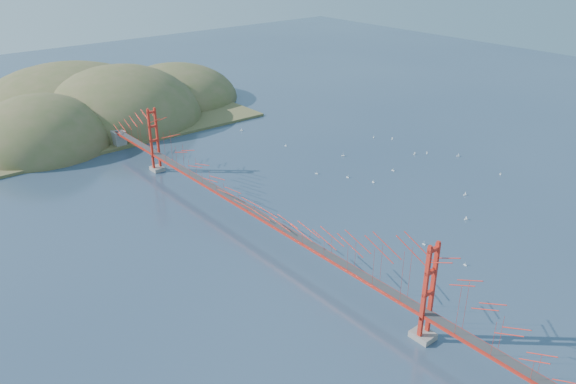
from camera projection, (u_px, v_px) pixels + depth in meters
ground at (256, 233)px, 81.06m from camera, size 320.00×320.00×0.00m
bridge at (254, 188)px, 78.22m from camera, size 2.20×94.40×12.00m
far_headlands at (88, 118)px, 130.18m from camera, size 84.00×58.00×25.00m
sailboat_10 at (465, 265)px, 73.05m from camera, size 0.41×0.48×0.56m
sailboat_15 at (286, 145)px, 113.52m from camera, size 0.41×0.49×0.56m
sailboat_6 at (466, 219)px, 84.59m from camera, size 0.59×0.59×0.66m
sailboat_0 at (424, 244)px, 77.90m from camera, size 0.40×0.48×0.56m
sailboat_8 at (392, 139)px, 117.06m from camera, size 0.57×0.57×0.61m
sailboat_14 at (348, 177)px, 98.99m from camera, size 0.45×0.55×0.64m
sailboat_11 at (458, 156)px, 108.27m from camera, size 0.65×0.65×0.68m
sailboat_12 at (241, 130)px, 121.97m from camera, size 0.66×0.65×0.74m
sailboat_2 at (465, 194)px, 92.44m from camera, size 0.55×0.55×0.60m
sailboat_7 at (343, 155)px, 108.40m from camera, size 0.69×0.69×0.74m
sailboat_9 at (427, 153)px, 109.59m from camera, size 0.55×0.55×0.58m
sailboat_16 at (317, 173)px, 100.47m from camera, size 0.60×0.60×0.66m
sailboat_13 at (500, 174)px, 100.14m from camera, size 0.57×0.57×0.60m
sailboat_5 at (393, 170)px, 101.77m from camera, size 0.49×0.59×0.68m
sailboat_4 at (374, 137)px, 117.92m from camera, size 0.58×0.58×0.60m
sailboat_extra_0 at (415, 154)px, 109.25m from camera, size 0.52×0.47×0.59m
sailboat_extra_1 at (373, 182)px, 97.03m from camera, size 0.57×0.60×0.67m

